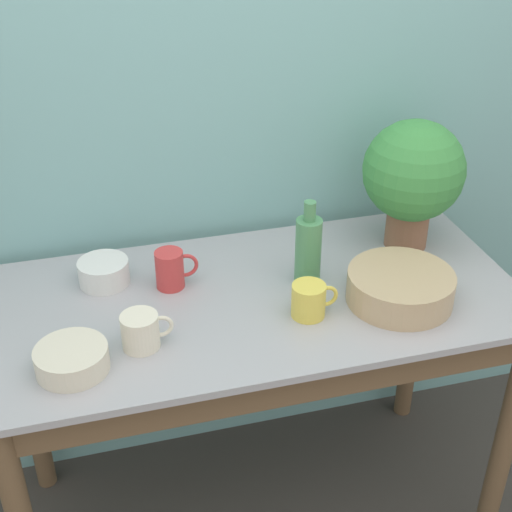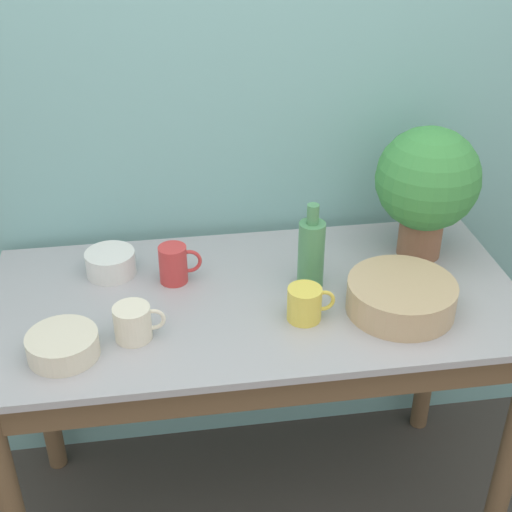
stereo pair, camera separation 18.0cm
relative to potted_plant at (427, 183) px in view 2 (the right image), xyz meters
name	(u,v)px [view 2 (the right image)]	position (x,y,z in m)	size (l,w,h in m)	color
wall_back	(235,106)	(-0.49, 0.25, 0.15)	(6.00, 0.05, 2.40)	#7AB2B2
counter_table	(257,349)	(-0.49, -0.17, -0.38)	(1.39, 0.67, 0.82)	brown
potted_plant	(427,183)	(0.00, 0.00, 0.00)	(0.28, 0.28, 0.38)	#8C5B42
bowl_wash_large	(401,297)	(-0.14, -0.26, -0.18)	(0.27, 0.27, 0.08)	tan
bottle_tall	(311,253)	(-0.34, -0.11, -0.12)	(0.07, 0.07, 0.24)	#4C8C59
mug_red	(174,264)	(-0.70, -0.04, -0.17)	(0.11, 0.08, 0.10)	#C63838
mug_cream	(134,323)	(-0.80, -0.28, -0.18)	(0.12, 0.09, 0.09)	beige
mug_yellow	(305,304)	(-0.39, -0.26, -0.18)	(0.12, 0.09, 0.09)	#E5CC4C
bowl_small_cream	(63,345)	(-0.97, -0.32, -0.19)	(0.17, 0.17, 0.06)	beige
bowl_small_enamel_white	(111,263)	(-0.87, 0.02, -0.19)	(0.14, 0.14, 0.07)	silver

